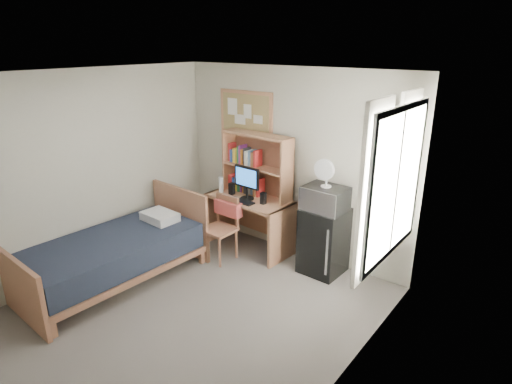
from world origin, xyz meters
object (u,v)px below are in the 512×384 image
Objects in this scene: bed at (114,260)px; mini_fridge at (324,241)px; desk_fan at (327,174)px; bulletin_board at (246,113)px; speaker_left at (232,189)px; monitor at (247,184)px; microwave at (325,198)px; speaker_right at (263,198)px; desk at (250,223)px; desk_chair at (219,229)px.

mini_fridge is at bearing 46.23° from bed.
mini_fridge is 0.41× the size of bed.
desk_fan reaches higher than mini_fridge.
desk_fan reaches higher than bed.
bulletin_board is 5.51× the size of speaker_left.
monitor is 1.24m from desk_fan.
desk_fan is (1.96, 1.82, 1.05)m from bed.
bulletin_board is 1.77m from microwave.
monitor is 2.77× the size of speaker_right.
bed is 2.88m from desk_fan.
desk is at bearing -175.60° from mini_fridge.
mini_fridge is at bearing 11.84° from speaker_right.
desk is at bearing 69.56° from bed.
desk_chair is 1.42m from bed.
desk_chair is at bearing 65.44° from bed.
mini_fridge is 1.55m from speaker_left.
desk_fan reaches higher than desk.
desk is 7.37× the size of speaker_left.
bulletin_board is 2.12m from mini_fridge.
monitor is at bearing 76.83° from desk_chair.
speaker_right is (0.30, -0.02, -0.15)m from monitor.
desk_chair is 0.42× the size of bed.
bed is (-0.78, -1.79, -0.10)m from desk.
speaker_left is 1.04× the size of speaker_right.
monitor is at bearing -172.74° from mini_fridge.
speaker_left is at bearing -174.52° from mini_fridge.
monitor is 0.33m from speaker_left.
bulletin_board reaches higher than bed.
desk_fan is (-0.00, -0.02, 0.91)m from mini_fridge.
mini_fridge is 0.59m from microwave.
desk_chair is at bearing -153.90° from mini_fridge.
speaker_left reaches higher than mini_fridge.
desk_chair is 1.73× the size of microwave.
speaker_right is (1.07, 1.71, 0.57)m from bed.
desk is 1.19m from mini_fridge.
desk is at bearing 77.99° from desk_chair.
bulletin_board is 2.87× the size of desk_fan.
mini_fridge is (1.50, -0.26, -1.48)m from bulletin_board.
speaker_right is at bearing 0.00° from monitor.
monitor is (0.31, -0.38, -0.91)m from bulletin_board.
desk_fan is at bearing -90.00° from mini_fridge.
desk_chair is 1.54m from microwave.
speaker_left is 0.52× the size of desk_fan.
monitor is at bearing 68.94° from bed.
desk_chair is (-0.12, -0.54, 0.06)m from desk.
microwave reaches higher than speaker_right.
desk_chair is at bearing -99.53° from desk.
bed is 6.60× the size of desk_fan.
bed is at bearing -116.71° from desk_chair.
desk_fan is at bearing 5.05° from desk.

